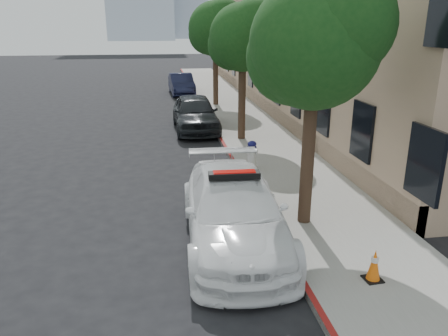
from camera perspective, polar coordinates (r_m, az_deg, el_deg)
name	(u,v)px	position (r m, az deg, el deg)	size (l,w,h in m)	color
ground	(179,201)	(12.10, -5.94, -4.37)	(120.00, 120.00, 0.00)	black
sidewalk	(240,119)	(22.02, 2.12, 6.38)	(3.20, 50.00, 0.15)	gray
curb_strip	(210,120)	(21.79, -1.88, 6.25)	(0.12, 50.00, 0.15)	maroon
building	(319,17)	(27.87, 12.24, 18.73)	(8.00, 36.00, 10.00)	tan
tree_near	(317,43)	(9.75, 12.00, 15.72)	(2.92, 2.82, 5.62)	black
tree_mid	(244,37)	(17.47, 2.57, 16.75)	(2.77, 2.64, 5.43)	black
tree_far	(216,28)	(25.36, -1.07, 17.79)	(3.10, 3.00, 5.81)	black
police_car	(234,211)	(9.60, 1.31, -5.57)	(2.38, 5.36, 1.68)	white
parked_car_mid	(195,113)	(19.88, -3.79, 7.18)	(1.90, 4.71, 1.61)	black
parked_car_far	(181,84)	(30.44, -5.59, 10.86)	(1.48, 4.24, 1.40)	#141834
fire_hydrant	(252,155)	(14.14, 3.65, 1.69)	(0.40, 0.36, 0.93)	silver
traffic_cone	(374,265)	(8.63, 19.03, -11.91)	(0.35, 0.35, 0.62)	black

